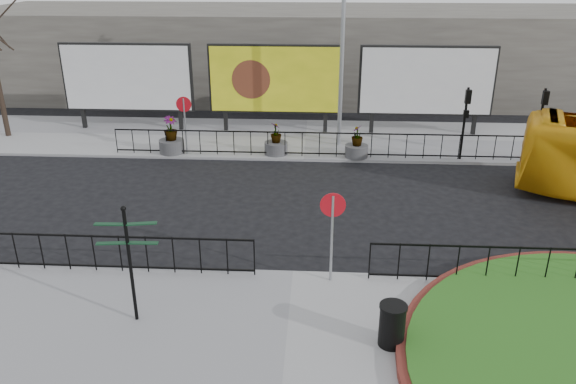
# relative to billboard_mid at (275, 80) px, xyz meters

# --- Properties ---
(ground) EXTENTS (90.00, 90.00, 0.00)m
(ground) POSITION_rel_billboard_mid_xyz_m (1.50, -12.97, -2.60)
(ground) COLOR black
(ground) RESTS_ON ground
(pavement_far) EXTENTS (44.00, 6.00, 0.12)m
(pavement_far) POSITION_rel_billboard_mid_xyz_m (1.50, -0.97, -2.54)
(pavement_far) COLOR gray
(pavement_far) RESTS_ON ground
(railing_near_left) EXTENTS (10.00, 0.10, 1.10)m
(railing_near_left) POSITION_rel_billboard_mid_xyz_m (-4.50, -13.27, -1.93)
(railing_near_left) COLOR black
(railing_near_left) RESTS_ON pavement_near
(railing_near_right) EXTENTS (9.00, 0.10, 1.10)m
(railing_near_right) POSITION_rel_billboard_mid_xyz_m (8.00, -13.27, -1.93)
(railing_near_right) COLOR black
(railing_near_right) RESTS_ON pavement_near
(railing_far) EXTENTS (18.00, 0.10, 1.10)m
(railing_far) POSITION_rel_billboard_mid_xyz_m (2.50, -3.67, -1.93)
(railing_far) COLOR black
(railing_far) RESTS_ON pavement_far
(speed_sign_far) EXTENTS (0.64, 0.07, 2.47)m
(speed_sign_far) POSITION_rel_billboard_mid_xyz_m (-3.50, -3.57, -0.68)
(speed_sign_far) COLOR gray
(speed_sign_far) RESTS_ON pavement_far
(speed_sign_near) EXTENTS (0.64, 0.07, 2.47)m
(speed_sign_near) POSITION_rel_billboard_mid_xyz_m (2.50, -13.37, -0.68)
(speed_sign_near) COLOR gray
(speed_sign_near) RESTS_ON pavement_near
(billboard_left) EXTENTS (6.20, 0.31, 4.10)m
(billboard_left) POSITION_rel_billboard_mid_xyz_m (-7.00, 0.00, 0.00)
(billboard_left) COLOR black
(billboard_left) RESTS_ON pavement_far
(billboard_mid) EXTENTS (6.20, 0.31, 4.10)m
(billboard_mid) POSITION_rel_billboard_mid_xyz_m (0.00, 0.00, 0.00)
(billboard_mid) COLOR black
(billboard_mid) RESTS_ON pavement_far
(billboard_right) EXTENTS (6.20, 0.31, 4.10)m
(billboard_right) POSITION_rel_billboard_mid_xyz_m (7.00, 0.00, 0.00)
(billboard_right) COLOR black
(billboard_right) RESTS_ON pavement_far
(lamp_post) EXTENTS (0.74, 0.18, 9.23)m
(lamp_post) POSITION_rel_billboard_mid_xyz_m (3.01, -1.97, 2.23)
(lamp_post) COLOR gray
(lamp_post) RESTS_ON pavement_far
(signal_pole_a) EXTENTS (0.22, 0.26, 3.00)m
(signal_pole_a) POSITION_rel_billboard_mid_xyz_m (8.00, -3.63, -0.50)
(signal_pole_a) COLOR black
(signal_pole_a) RESTS_ON pavement_far
(signal_pole_b) EXTENTS (0.22, 0.26, 3.00)m
(signal_pole_b) POSITION_rel_billboard_mid_xyz_m (11.00, -3.63, -0.50)
(signal_pole_b) COLOR black
(signal_pole_b) RESTS_ON pavement_far
(building_backdrop) EXTENTS (40.00, 10.00, 5.00)m
(building_backdrop) POSITION_rel_billboard_mid_xyz_m (1.50, 9.03, -0.10)
(building_backdrop) COLOR #69645C
(building_backdrop) RESTS_ON ground
(fingerpost_sign) EXTENTS (1.36, 0.33, 2.90)m
(fingerpost_sign) POSITION_rel_billboard_mid_xyz_m (-2.03, -15.34, -0.73)
(fingerpost_sign) COLOR black
(fingerpost_sign) RESTS_ON pavement_near
(litter_bin) EXTENTS (0.60, 0.60, 1.00)m
(litter_bin) POSITION_rel_billboard_mid_xyz_m (3.78, -15.92, -1.97)
(litter_bin) COLOR black
(litter_bin) RESTS_ON pavement_near
(planter_a) EXTENTS (1.07, 1.07, 1.59)m
(planter_a) POSITION_rel_billboard_mid_xyz_m (-4.18, -3.46, -1.92)
(planter_a) COLOR #4C4C4F
(planter_a) RESTS_ON pavement_far
(planter_b) EXTENTS (0.99, 0.99, 1.37)m
(planter_b) POSITION_rel_billboard_mid_xyz_m (0.30, -3.38, -2.03)
(planter_b) COLOR #4C4C4F
(planter_b) RESTS_ON pavement_far
(planter_c) EXTENTS (0.97, 0.97, 1.38)m
(planter_c) POSITION_rel_billboard_mid_xyz_m (3.70, -3.57, -2.01)
(planter_c) COLOR #4C4C4F
(planter_c) RESTS_ON pavement_far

